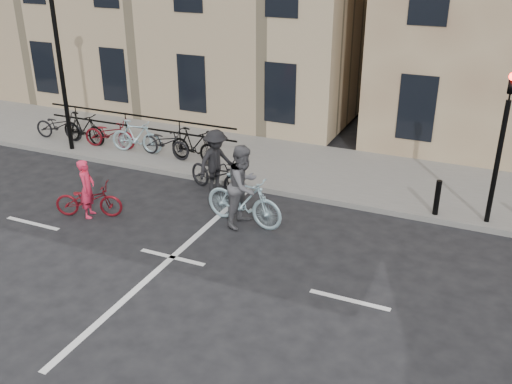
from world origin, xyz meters
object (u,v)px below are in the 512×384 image
at_px(traffic_light, 503,130).
at_px(cyclist_dark, 216,168).
at_px(lamp_post, 57,44).
at_px(cyclist_pink, 88,197).
at_px(cyclist_grey, 244,193).

relative_size(traffic_light, cyclist_dark, 1.83).
distance_m(lamp_post, cyclist_dark, 6.46).
bearing_deg(traffic_light, lamp_post, 179.73).
distance_m(cyclist_pink, cyclist_grey, 3.93).
distance_m(traffic_light, cyclist_grey, 6.11).
bearing_deg(cyclist_pink, cyclist_dark, -62.20).
bearing_deg(cyclist_grey, cyclist_pink, 114.73).
height_order(traffic_light, cyclist_grey, traffic_light).
xyz_separation_m(lamp_post, cyclist_dark, (5.77, -0.88, -2.78)).
bearing_deg(traffic_light, cyclist_dark, -173.29).
relative_size(lamp_post, cyclist_grey, 2.45).
height_order(cyclist_pink, cyclist_dark, cyclist_dark).
relative_size(traffic_light, lamp_post, 0.74).
bearing_deg(lamp_post, cyclist_dark, -8.64).
distance_m(traffic_light, lamp_post, 12.74).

